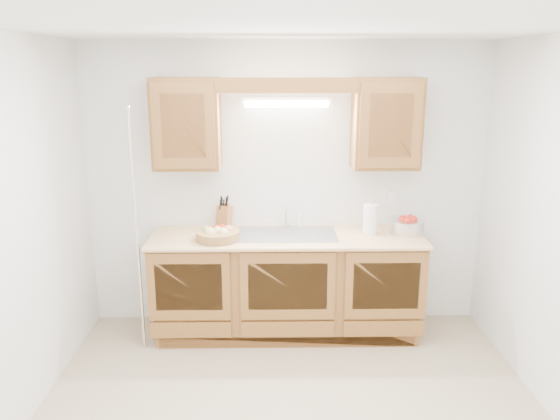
{
  "coord_description": "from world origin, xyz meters",
  "views": [
    {
      "loc": [
        -0.13,
        -3.22,
        2.28
      ],
      "look_at": [
        -0.06,
        0.85,
        1.21
      ],
      "focal_mm": 35.0,
      "sensor_mm": 36.0,
      "label": 1
    }
  ],
  "objects_px": {
    "knife_block": "(224,217)",
    "apple_bowl": "(407,225)",
    "paper_towel": "(370,219)",
    "fruit_basket": "(218,234)"
  },
  "relations": [
    {
      "from": "knife_block",
      "to": "apple_bowl",
      "type": "bearing_deg",
      "value": 13.2
    },
    {
      "from": "apple_bowl",
      "to": "paper_towel",
      "type": "bearing_deg",
      "value": -175.49
    },
    {
      "from": "fruit_basket",
      "to": "apple_bowl",
      "type": "xyz_separation_m",
      "value": [
        1.61,
        0.17,
        0.02
      ]
    },
    {
      "from": "fruit_basket",
      "to": "apple_bowl",
      "type": "height_order",
      "value": "apple_bowl"
    },
    {
      "from": "paper_towel",
      "to": "knife_block",
      "type": "bearing_deg",
      "value": 173.65
    },
    {
      "from": "knife_block",
      "to": "paper_towel",
      "type": "relative_size",
      "value": 1.01
    },
    {
      "from": "knife_block",
      "to": "paper_towel",
      "type": "distance_m",
      "value": 1.26
    },
    {
      "from": "paper_towel",
      "to": "apple_bowl",
      "type": "xyz_separation_m",
      "value": [
        0.32,
        0.03,
        -0.06
      ]
    },
    {
      "from": "knife_block",
      "to": "paper_towel",
      "type": "bearing_deg",
      "value": 10.99
    },
    {
      "from": "knife_block",
      "to": "apple_bowl",
      "type": "height_order",
      "value": "knife_block"
    }
  ]
}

